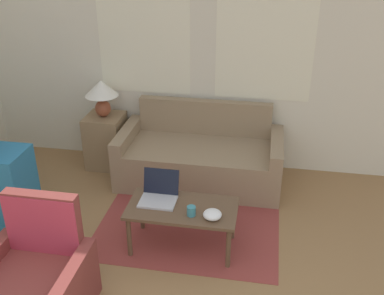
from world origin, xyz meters
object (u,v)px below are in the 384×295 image
(couch, at_px, (201,158))
(laptop, at_px, (159,194))
(coffee_table, at_px, (182,212))
(snack_bowl, at_px, (212,215))
(cup_navy, at_px, (191,211))
(table_lamp, at_px, (102,92))
(armchair, at_px, (35,286))

(couch, distance_m, laptop, 1.24)
(coffee_table, xyz_separation_m, snack_bowl, (0.29, -0.13, 0.09))
(coffee_table, bearing_deg, snack_bowl, -23.11)
(coffee_table, distance_m, laptop, 0.28)
(cup_navy, height_order, snack_bowl, cup_navy)
(coffee_table, relative_size, snack_bowl, 6.12)
(table_lamp, bearing_deg, cup_navy, -48.70)
(table_lamp, distance_m, cup_navy, 2.11)
(armchair, bearing_deg, coffee_table, 46.15)
(couch, xyz_separation_m, laptop, (-0.20, -1.20, 0.23))
(couch, xyz_separation_m, cup_navy, (0.14, -1.41, 0.21))
(couch, relative_size, snack_bowl, 11.44)
(armchair, xyz_separation_m, snack_bowl, (1.25, 0.87, 0.22))
(couch, relative_size, cup_navy, 21.05)
(snack_bowl, bearing_deg, laptop, 157.98)
(laptop, distance_m, cup_navy, 0.40)
(table_lamp, distance_m, coffee_table, 1.99)
(armchair, height_order, snack_bowl, armchair)
(table_lamp, bearing_deg, laptop, -52.89)
(coffee_table, bearing_deg, table_lamp, 131.17)
(couch, distance_m, cup_navy, 1.43)
(couch, height_order, armchair, armchair)
(couch, xyz_separation_m, snack_bowl, (0.33, -1.42, 0.21))
(armchair, height_order, cup_navy, armchair)
(armchair, bearing_deg, couch, 68.09)
(table_lamp, relative_size, coffee_table, 0.45)
(table_lamp, xyz_separation_m, cup_navy, (1.36, -1.54, -0.48))
(snack_bowl, bearing_deg, couch, 103.11)
(armchair, relative_size, snack_bowl, 5.69)
(cup_navy, distance_m, snack_bowl, 0.19)
(table_lamp, xyz_separation_m, coffee_table, (1.25, -1.43, -0.58))
(coffee_table, bearing_deg, couch, 91.61)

